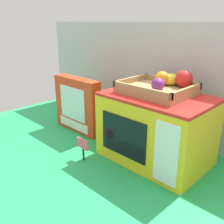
# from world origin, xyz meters

# --- Properties ---
(ground_plane) EXTENTS (1.70, 1.70, 0.00)m
(ground_plane) POSITION_xyz_m (0.00, 0.00, 0.00)
(ground_plane) COLOR #219E54
(ground_plane) RESTS_ON ground
(display_back_panel) EXTENTS (1.61, 0.03, 0.56)m
(display_back_panel) POSITION_xyz_m (0.00, 0.24, 0.28)
(display_back_panel) COLOR #B7BABF
(display_back_panel) RESTS_ON ground
(toy_microwave) EXTENTS (0.43, 0.29, 0.28)m
(toy_microwave) POSITION_xyz_m (0.20, -0.00, 0.14)
(toy_microwave) COLOR yellow
(toy_microwave) RESTS_ON ground
(food_groups_crate) EXTENTS (0.28, 0.23, 0.09)m
(food_groups_crate) POSITION_xyz_m (0.19, 0.04, 0.31)
(food_groups_crate) COLOR #A37F51
(food_groups_crate) RESTS_ON toy_microwave
(cookie_set_box) EXTENTS (0.31, 0.06, 0.29)m
(cookie_set_box) POSITION_xyz_m (-0.28, -0.04, 0.14)
(cookie_set_box) COLOR red
(cookie_set_box) RESTS_ON ground
(price_sign) EXTENTS (0.07, 0.01, 0.10)m
(price_sign) POSITION_xyz_m (-0.01, -0.22, 0.07)
(price_sign) COLOR black
(price_sign) RESTS_ON ground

